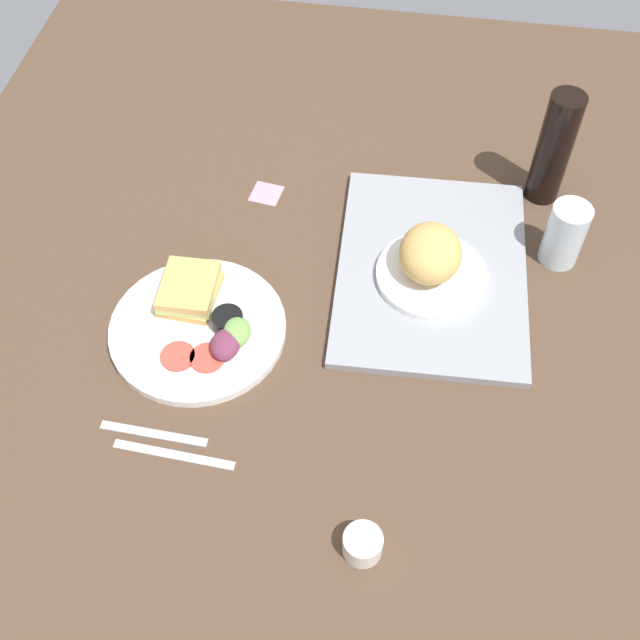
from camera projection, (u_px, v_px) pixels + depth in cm
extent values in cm
cube|color=#4C3828|center=(305.00, 328.00, 136.70)|extent=(190.00, 150.00, 3.00)
cube|color=gray|center=(432.00, 270.00, 141.39)|extent=(46.25, 34.73, 1.60)
cylinder|color=white|center=(432.00, 275.00, 138.74)|extent=(19.44, 19.44, 1.40)
ellipsoid|color=tan|center=(430.00, 253.00, 135.23)|extent=(12.43, 10.74, 8.48)
cylinder|color=white|center=(198.00, 329.00, 133.71)|extent=(29.61, 29.61, 1.60)
cube|color=tan|center=(190.00, 294.00, 136.25)|extent=(11.52, 9.64, 1.40)
cube|color=#B2C66B|center=(189.00, 290.00, 135.28)|extent=(11.28, 9.35, 1.00)
cube|color=tan|center=(188.00, 285.00, 134.32)|extent=(11.20, 9.25, 1.40)
cylinder|color=#D14738|center=(178.00, 356.00, 128.95)|extent=(5.60, 5.60, 0.80)
cylinder|color=#D14738|center=(207.00, 358.00, 128.77)|extent=(5.60, 5.60, 0.80)
cylinder|color=black|center=(228.00, 321.00, 131.82)|extent=(5.20, 5.20, 3.00)
cylinder|color=#EFEACC|center=(227.00, 317.00, 130.94)|extent=(4.26, 4.26, 0.60)
ellipsoid|color=#729E4C|center=(236.00, 332.00, 130.09)|extent=(6.00, 4.80, 3.60)
ellipsoid|color=#6B2D47|center=(225.00, 345.00, 128.63)|extent=(6.00, 4.80, 3.60)
cylinder|color=silver|center=(565.00, 234.00, 139.37)|extent=(6.91, 6.91, 12.21)
cylinder|color=black|center=(554.00, 148.00, 144.82)|extent=(6.40, 6.40, 22.84)
cylinder|color=silver|center=(363.00, 544.00, 110.23)|extent=(5.60, 5.60, 4.00)
cube|color=#B7B7BC|center=(154.00, 433.00, 122.53)|extent=(2.01, 17.04, 0.50)
cube|color=#B7B7BC|center=(174.00, 454.00, 120.39)|extent=(2.37, 19.05, 0.50)
cube|color=pink|center=(266.00, 193.00, 153.96)|extent=(6.34, 6.34, 0.12)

